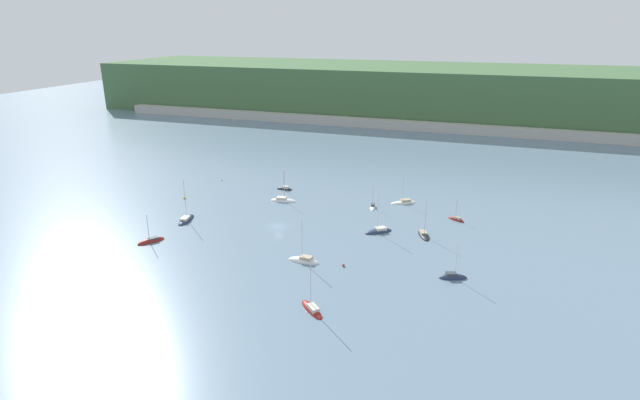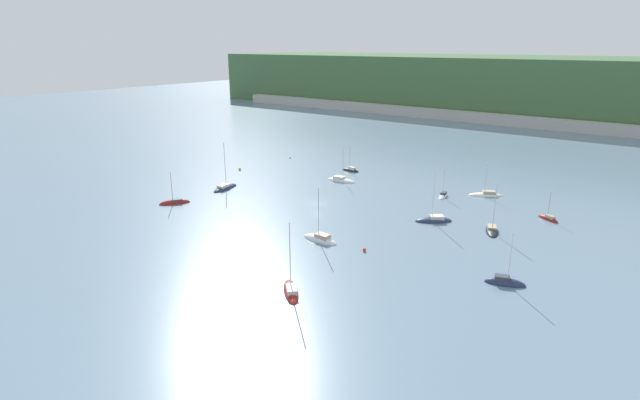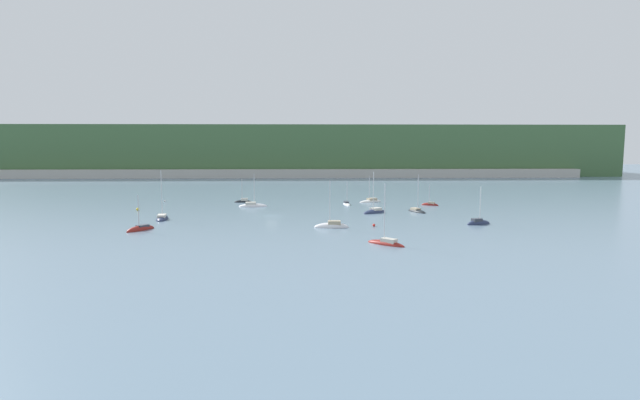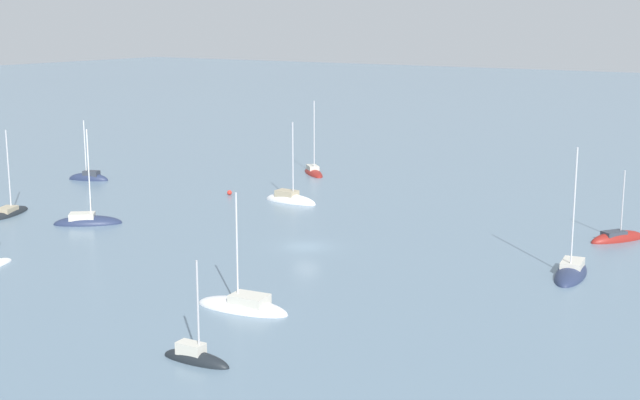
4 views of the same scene
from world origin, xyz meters
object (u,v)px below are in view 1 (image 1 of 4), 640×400
Objects in this scene: sailboat_10 at (379,232)px; mooring_buoy_0 at (222,180)px; sailboat_2 at (453,278)px; sailboat_5 at (312,309)px; sailboat_6 at (373,207)px; sailboat_7 at (404,203)px; sailboat_0 at (186,220)px; sailboat_11 at (424,235)px; sailboat_1 at (456,220)px; sailboat_8 at (283,201)px; sailboat_3 at (151,242)px; sailboat_4 at (285,189)px; mooring_buoy_1 at (184,197)px; mooring_buoy_2 at (343,265)px; sailboat_9 at (304,261)px.

sailboat_10 is 21.94× the size of mooring_buoy_0.
sailboat_2 is 31.54m from sailboat_5.
sailboat_6 is 0.84× the size of sailboat_7.
sailboat_2 is 17.99× the size of mooring_buoy_0.
sailboat_0 reaches higher than sailboat_11.
sailboat_11 is (-6.84, -13.38, 0.01)m from sailboat_1.
sailboat_8 is 34.85m from sailboat_10.
sailboat_2 is (2.00, -33.64, 0.02)m from sailboat_1.
sailboat_4 is at bearing -164.05° from sailboat_3.
sailboat_5 is 1.31× the size of sailboat_7.
sailboat_5 is at bearing 104.55° from sailboat_3.
sailboat_1 is 0.92× the size of sailboat_6.
sailboat_5 is 0.99× the size of sailboat_10.
mooring_buoy_0 is at bearing -7.98° from sailboat_4.
sailboat_7 is 61.92m from mooring_buoy_0.
sailboat_5 is (-23.51, -21.02, 0.02)m from sailboat_2.
sailboat_3 is 10.63× the size of mooring_buoy_1.
sailboat_8 is at bearing 129.75° from mooring_buoy_2.
sailboat_6 is 9.32× the size of mooring_buoy_1.
sailboat_8 reaches higher than sailboat_6.
sailboat_0 is 1.44× the size of sailboat_7.
sailboat_5 is 14.63× the size of mooring_buoy_1.
sailboat_8 is at bearing -93.23° from sailboat_6.
sailboat_8 is 30.24m from mooring_buoy_0.
sailboat_7 is 0.76× the size of sailboat_10.
sailboat_9 is at bearing -67.16° from sailboat_8.
sailboat_6 is 0.66× the size of sailboat_9.
sailboat_10 is (3.54, 39.83, -0.02)m from sailboat_5.
mooring_buoy_0 is (-79.66, 44.79, 0.15)m from sailboat_2.
mooring_buoy_0 is (-61.88, 2.26, 0.15)m from sailboat_7.
mooring_buoy_1 is (-29.13, -7.72, 0.28)m from sailboat_8.
sailboat_7 is 65.76m from mooring_buoy_1.
sailboat_10 is (50.57, 9.16, 0.00)m from sailboat_0.
mooring_buoy_0 is at bearing 85.79° from mooring_buoy_1.
sailboat_2 reaches higher than sailboat_4.
sailboat_0 is 29.50m from sailboat_8.
mooring_buoy_0 is (-27.67, 12.21, 0.15)m from sailboat_8.
sailboat_2 is 70.90m from sailboat_3.
mooring_buoy_0 is 19.98m from mooring_buoy_1.
sailboat_5 is at bearing -49.53° from mooring_buoy_0.
sailboat_0 reaches higher than sailboat_3.
sailboat_10 is 11.23m from sailboat_11.
sailboat_1 is 0.58× the size of sailboat_10.
sailboat_8 is (-34.21, -9.94, -0.00)m from sailboat_7.
sailboat_4 is 31.12m from sailboat_6.
sailboat_11 reaches higher than sailboat_4.
sailboat_6 is 17.89m from sailboat_10.
sailboat_8 is (-26.46, -3.23, -0.01)m from sailboat_6.
sailboat_0 is at bearing 0.54° from sailboat_7.
sailboat_5 is (47.20, -15.91, 0.07)m from sailboat_3.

